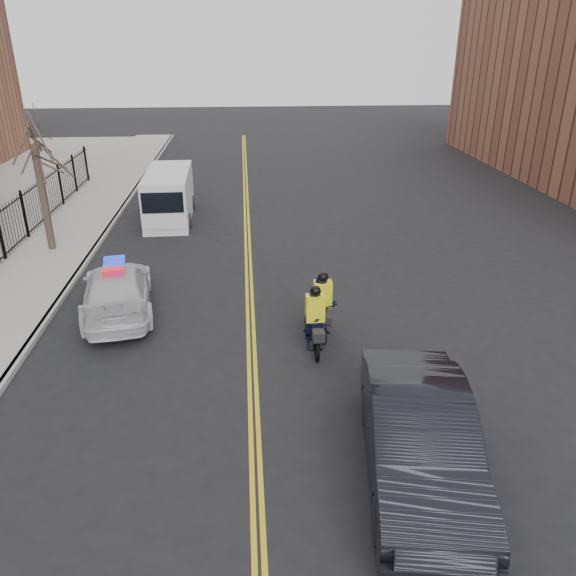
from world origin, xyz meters
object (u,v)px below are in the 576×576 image
(cyclist_near, at_px, (315,328))
(police_cruiser, at_px, (117,290))
(cyclist_far, at_px, (322,310))
(dark_sedan, at_px, (419,440))
(cargo_van, at_px, (169,197))

(cyclist_near, bearing_deg, police_cruiser, 153.13)
(cyclist_near, height_order, cyclist_far, cyclist_far)
(police_cruiser, xyz_separation_m, dark_sedan, (7.00, -7.65, 0.16))
(dark_sedan, distance_m, cyclist_far, 5.85)
(cargo_van, bearing_deg, police_cruiser, -94.28)
(dark_sedan, height_order, cyclist_near, cyclist_near)
(dark_sedan, relative_size, cargo_van, 1.02)
(cyclist_near, distance_m, cyclist_far, 0.90)
(police_cruiser, distance_m, cargo_van, 9.47)
(cargo_van, xyz_separation_m, cyclist_far, (5.49, -11.34, -0.32))
(police_cruiser, bearing_deg, cyclist_near, 144.67)
(police_cruiser, height_order, cyclist_far, cyclist_far)
(police_cruiser, bearing_deg, cargo_van, -102.52)
(cyclist_near, bearing_deg, dark_sedan, -75.91)
(police_cruiser, bearing_deg, cyclist_far, 152.81)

